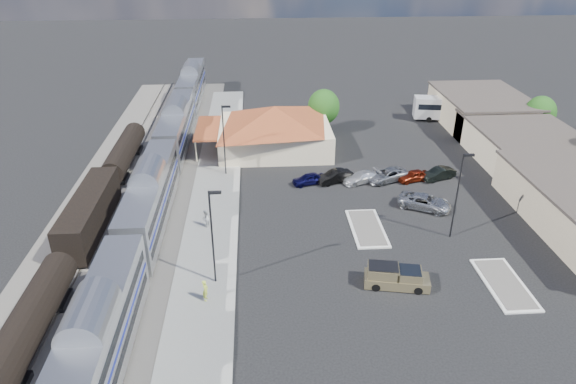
{
  "coord_description": "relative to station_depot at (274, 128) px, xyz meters",
  "views": [
    {
      "loc": [
        -7.13,
        -42.43,
        27.58
      ],
      "look_at": [
        -3.93,
        5.37,
        2.8
      ],
      "focal_mm": 32.0,
      "sensor_mm": 36.0,
      "label": 1
    }
  ],
  "objects": [
    {
      "name": "station_depot",
      "position": [
        0.0,
        0.0,
        0.0
      ],
      "size": [
        18.35,
        12.24,
        6.2
      ],
      "color": "beige",
      "rests_on": "ground"
    },
    {
      "name": "coach_bus",
      "position": [
        28.56,
        10.01,
        -0.98
      ],
      "size": [
        11.9,
        4.38,
        3.73
      ],
      "rotation": [
        0.0,
        0.0,
        1.41
      ],
      "color": "white",
      "rests_on": "ground"
    },
    {
      "name": "lamp_plat_n",
      "position": [
        -6.34,
        -8.0,
        2.21
      ],
      "size": [
        1.08,
        0.25,
        9.0
      ],
      "color": "black",
      "rests_on": "ground"
    },
    {
      "name": "parked_car_a",
      "position": [
        3.63,
        -11.29,
        -2.45
      ],
      "size": [
        4.3,
        2.67,
        1.37
      ],
      "primitive_type": "imported",
      "rotation": [
        0.0,
        0.0,
        -1.29
      ],
      "color": "#0C0B39",
      "rests_on": "ground"
    },
    {
      "name": "lamp_plat_s",
      "position": [
        -6.34,
        -30.0,
        2.21
      ],
      "size": [
        1.08,
        0.25,
        9.0
      ],
      "color": "black",
      "rests_on": "ground"
    },
    {
      "name": "tree_depot",
      "position": [
        7.56,
        6.0,
        0.89
      ],
      "size": [
        4.71,
        4.71,
        6.63
      ],
      "color": "#382314",
      "rests_on": "ground"
    },
    {
      "name": "buildings_east",
      "position": [
        32.56,
        -9.72,
        -0.86
      ],
      "size": [
        14.4,
        51.4,
        4.8
      ],
      "color": "#C6B28C",
      "rests_on": "ground"
    },
    {
      "name": "tree_east_c",
      "position": [
        38.56,
        2.0,
        0.63
      ],
      "size": [
        4.41,
        4.41,
        6.21
      ],
      "color": "#382314",
      "rests_on": "ground"
    },
    {
      "name": "ground",
      "position": [
        4.56,
        -24.0,
        -3.13
      ],
      "size": [
        280.0,
        280.0,
        0.0
      ],
      "primitive_type": "plane",
      "color": "black",
      "rests_on": "ground"
    },
    {
      "name": "passenger_train",
      "position": [
        -13.44,
        -19.56,
        -0.26
      ],
      "size": [
        3.0,
        104.0,
        5.55
      ],
      "color": "silver",
      "rests_on": "ground"
    },
    {
      "name": "pickup_truck",
      "position": [
        9.14,
        -31.48,
        -2.23
      ],
      "size": [
        5.8,
        3.02,
        1.91
      ],
      "rotation": [
        0.0,
        0.0,
        1.38
      ],
      "color": "#95865C",
      "rests_on": "ground"
    },
    {
      "name": "lamp_lot",
      "position": [
        16.66,
        -24.0,
        2.21
      ],
      "size": [
        1.08,
        0.25,
        9.0
      ],
      "color": "black",
      "rests_on": "ground"
    },
    {
      "name": "parked_car_e",
      "position": [
        16.43,
        -11.29,
        -2.44
      ],
      "size": [
        4.35,
        2.67,
        1.38
      ],
      "primitive_type": "imported",
      "rotation": [
        0.0,
        0.0,
        -1.3
      ],
      "color": "maroon",
      "rests_on": "ground"
    },
    {
      "name": "parked_car_b",
      "position": [
        6.83,
        -10.99,
        -2.38
      ],
      "size": [
        4.83,
        3.2,
        1.5
      ],
      "primitive_type": "imported",
      "rotation": [
        0.0,
        0.0,
        -1.18
      ],
      "color": "black",
      "rests_on": "ground"
    },
    {
      "name": "person_a",
      "position": [
        -7.09,
        -32.47,
        -1.99
      ],
      "size": [
        0.56,
        0.76,
        1.93
      ],
      "primitive_type": "imported",
      "rotation": [
        0.0,
        0.0,
        1.43
      ],
      "color": "#C7DC44",
      "rests_on": "platform"
    },
    {
      "name": "traffic_island_north",
      "position": [
        18.56,
        -32.0,
        -3.03
      ],
      "size": [
        3.3,
        7.5,
        0.21
      ],
      "color": "silver",
      "rests_on": "ground"
    },
    {
      "name": "parked_car_c",
      "position": [
        10.03,
        -11.29,
        -2.45
      ],
      "size": [
        5.08,
        3.4,
        1.37
      ],
      "primitive_type": "imported",
      "rotation": [
        0.0,
        0.0,
        -1.22
      ],
      "color": "silver",
      "rests_on": "ground"
    },
    {
      "name": "parked_car_d",
      "position": [
        13.23,
        -10.99,
        -2.38
      ],
      "size": [
        5.95,
        4.33,
        1.5
      ],
      "primitive_type": "imported",
      "rotation": [
        0.0,
        0.0,
        -1.19
      ],
      "color": "gray",
      "rests_on": "ground"
    },
    {
      "name": "traffic_island_south",
      "position": [
        8.56,
        -22.0,
        -3.03
      ],
      "size": [
        3.3,
        7.5,
        0.21
      ],
      "color": "silver",
      "rests_on": "ground"
    },
    {
      "name": "freight_cars",
      "position": [
        -19.44,
        -20.53,
        -1.21
      ],
      "size": [
        2.8,
        46.0,
        4.0
      ],
      "color": "black",
      "rests_on": "ground"
    },
    {
      "name": "person_b",
      "position": [
        -7.97,
        -20.69,
        -2.01
      ],
      "size": [
        0.97,
        1.1,
        1.89
      ],
      "primitive_type": "imported",
      "rotation": [
        0.0,
        0.0,
        -1.89
      ],
      "color": "silver",
      "rests_on": "platform"
    },
    {
      "name": "railbed",
      "position": [
        -16.44,
        -16.0,
        -3.07
      ],
      "size": [
        16.0,
        100.0,
        0.12
      ],
      "primitive_type": "cube",
      "color": "#4C4944",
      "rests_on": "ground"
    },
    {
      "name": "suv",
      "position": [
        15.72,
        -18.14,
        -2.33
      ],
      "size": [
        6.32,
        5.05,
        1.6
      ],
      "primitive_type": "imported",
      "rotation": [
        0.0,
        0.0,
        1.08
      ],
      "color": "#A0A2A8",
      "rests_on": "ground"
    },
    {
      "name": "parked_car_f",
      "position": [
        19.63,
        -10.99,
        -2.41
      ],
      "size": [
        4.64,
        2.99,
        1.44
      ],
      "primitive_type": "imported",
      "rotation": [
        0.0,
        0.0,
        -1.21
      ],
      "color": "black",
      "rests_on": "ground"
    },
    {
      "name": "platform",
      "position": [
        -7.44,
        -18.0,
        -3.04
      ],
      "size": [
        5.5,
        92.0,
        0.18
      ],
      "primitive_type": "cube",
      "color": "gray",
      "rests_on": "ground"
    }
  ]
}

